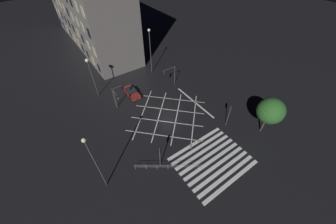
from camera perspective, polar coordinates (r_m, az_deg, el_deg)
ground_plane at (r=32.42m, az=0.00°, el=-1.08°), size 200.00×200.00×0.00m
road_markings at (r=28.79m, az=9.63°, el=-9.99°), size 15.15×22.17×0.01m
traffic_light_se_cross at (r=30.40m, az=18.15°, el=0.04°), size 0.36×0.39×4.09m
traffic_light_sw_cross at (r=24.28m, az=-2.68°, el=-12.35°), size 0.36×0.39×3.98m
traffic_light_nw_cross at (r=32.34m, az=-15.36°, el=4.10°), size 0.36×1.92×4.12m
traffic_light_ne_main at (r=36.95m, az=0.33°, el=11.74°), size 2.76×0.36×4.28m
traffic_light_nw_main at (r=33.49m, az=-14.76°, el=6.02°), size 2.14×0.36×4.23m
street_lamp_east at (r=21.38m, az=-21.86°, el=-12.92°), size 0.46×0.46×9.46m
street_lamp_west at (r=40.02m, az=-5.55°, el=20.26°), size 0.55×0.55×9.58m
street_lamp_far at (r=35.59m, az=-22.84°, el=12.31°), size 0.63×0.63×7.81m
street_tree_near at (r=30.74m, az=28.83°, el=0.28°), size 3.89×3.89×6.34m
waiting_car at (r=36.86m, az=-11.05°, el=5.90°), size 1.75×4.39×1.33m
pedestrian_railing at (r=25.76m, az=0.00°, el=-16.28°), size 7.22×5.07×1.05m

